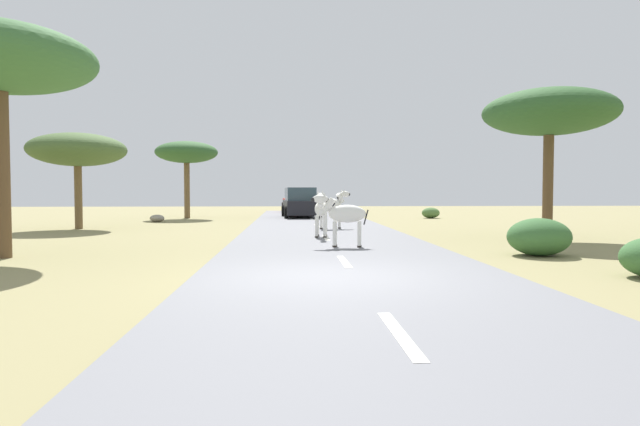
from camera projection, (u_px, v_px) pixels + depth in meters
ground_plane at (329, 279)px, 9.85m from camera, size 90.00×90.00×0.00m
road at (355, 277)px, 9.88m from camera, size 6.00×64.00×0.05m
lane_markings at (363, 285)px, 8.88m from camera, size 0.16×56.00×0.01m
zebra_0 at (321, 209)px, 18.11m from camera, size 0.53×1.66×1.56m
zebra_1 at (332, 205)px, 22.03m from camera, size 1.50×1.21×1.62m
zebra_2 at (344, 214)px, 14.97m from camera, size 1.61×0.56×1.52m
car_0 at (300, 204)px, 31.54m from camera, size 2.25×4.45×1.74m
car_1 at (297, 201)px, 38.88m from camera, size 2.25×4.45×1.74m
tree_1 at (77, 150)px, 22.48m from camera, size 3.96×3.96×4.02m
tree_5 at (187, 153)px, 31.19m from camera, size 3.59×3.59×4.47m
tree_6 at (549, 113)px, 17.56m from camera, size 4.26×4.26×4.93m
bush_1 at (431, 213)px, 31.33m from camera, size 1.04×0.93×0.62m
bush_3 at (539, 237)px, 13.36m from camera, size 1.56×1.40×0.94m
rock_1 at (157, 218)px, 27.65m from camera, size 0.73×0.68×0.37m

